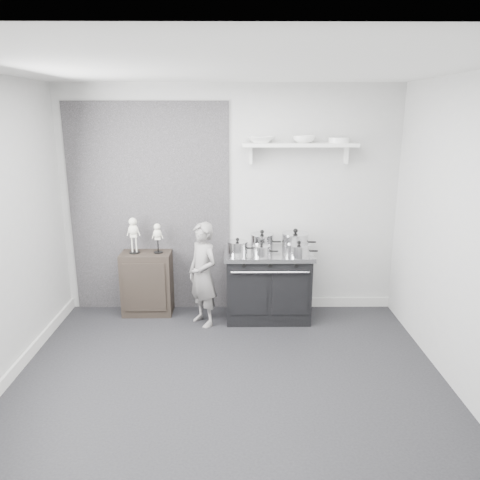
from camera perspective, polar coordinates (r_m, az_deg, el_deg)
name	(u,v)px	position (r m, az deg, el deg)	size (l,w,h in m)	color
ground	(228,386)	(4.39, -1.51, -17.38)	(4.00, 4.00, 0.00)	black
room_shell	(216,203)	(3.92, -2.94, 4.49)	(4.02, 3.62, 2.71)	#B1B1AF
wall_shelf	(300,146)	(5.44, 7.28, 11.33)	(1.30, 0.26, 0.24)	white
stove	(268,285)	(5.55, 3.42, -5.44)	(1.02, 0.64, 0.82)	black
side_cabinet	(147,283)	(5.77, -11.23, -5.18)	(0.59, 0.34, 0.77)	black
child	(203,275)	(5.32, -4.54, -4.22)	(0.44, 0.29, 1.20)	slate
pot_front_left	(238,247)	(5.30, -0.31, -0.91)	(0.32, 0.23, 0.19)	#BCBCBE
pot_back_left	(262,241)	(5.52, 2.69, -0.12)	(0.36, 0.28, 0.23)	#BCBCBE
pot_back_right	(295,241)	(5.49, 6.75, -0.16)	(0.40, 0.31, 0.26)	#BCBCBE
pot_front_right	(299,250)	(5.26, 7.19, -1.25)	(0.34, 0.25, 0.18)	#BCBCBE
pot_front_center	(262,251)	(5.23, 2.65, -1.30)	(0.29, 0.20, 0.16)	#BCBCBE
skeleton_full	(133,233)	(5.61, -12.86, 0.88)	(0.14, 0.09, 0.49)	silver
skeleton_torso	(158,236)	(5.57, -10.02, 0.47)	(0.11, 0.07, 0.41)	silver
bowl_large	(261,140)	(5.38, 2.53, 12.13)	(0.30, 0.30, 0.07)	white
bowl_small	(304,139)	(5.43, 7.81, 12.07)	(0.26, 0.26, 0.08)	white
plate_stack	(339,140)	(5.50, 11.98, 11.82)	(0.24, 0.24, 0.06)	white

